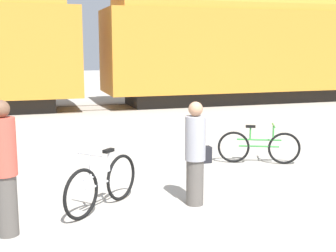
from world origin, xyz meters
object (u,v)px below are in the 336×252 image
Objects in this scene: freight_train at (91,37)px; backpack at (204,155)px; person_in_grey at (195,153)px; person_in_red at (5,168)px; bicycle_green at (259,147)px; bicycle_silver at (102,184)px.

freight_train reaches higher than backpack.
person_in_red is at bearing 38.39° from person_in_grey.
backpack is (0.93, -9.33, -2.56)m from freight_train.
person_in_red is (-4.89, -2.37, 0.54)m from bicycle_green.
freight_train is at bearing -60.51° from person_in_grey.
bicycle_green is at bearing 26.39° from bicycle_silver.
freight_train is 14.50× the size of person_in_red.
bicycle_green is 1.14m from backpack.
person_in_grey reaches higher than backpack.
freight_train reaches higher than person_in_grey.
freight_train reaches higher than bicycle_green.
bicycle_silver reaches higher than backpack.
freight_train is 16.28× the size of bicycle_green.
bicycle_silver is at bearing -139.15° from backpack.
person_in_red is 4.78m from backpack.
bicycle_green is at bearing -78.45° from freight_train.
backpack is (1.11, 2.38, -0.64)m from person_in_grey.
freight_train reaches higher than bicycle_silver.
bicycle_green is 4.62× the size of backpack.
person_in_grey is 2.71m from backpack.
bicycle_green is at bearing -20.52° from backpack.
person_in_red is (-1.33, -0.61, 0.50)m from bicycle_silver.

